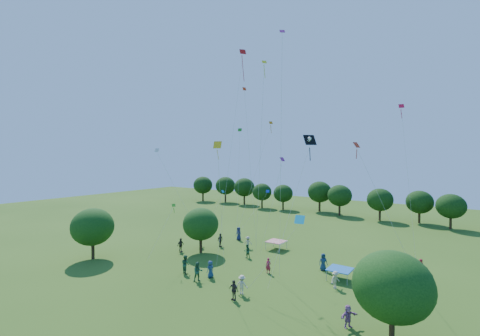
% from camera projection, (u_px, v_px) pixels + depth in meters
% --- Properties ---
extents(near_tree_west, '(4.84, 4.84, 5.98)m').
position_uv_depth(near_tree_west, '(93.00, 227.00, 37.67)').
color(near_tree_west, '#422B19').
rests_on(near_tree_west, ground).
extents(near_tree_north, '(4.47, 4.47, 5.64)m').
position_uv_depth(near_tree_north, '(201.00, 224.00, 40.07)').
color(near_tree_north, '#422B19').
rests_on(near_tree_north, ground).
extents(near_tree_east, '(4.96, 4.96, 6.02)m').
position_uv_depth(near_tree_east, '(393.00, 286.00, 20.40)').
color(near_tree_east, '#422B19').
rests_on(near_tree_east, ground).
extents(treeline, '(88.01, 8.77, 6.77)m').
position_uv_depth(treeline, '(350.00, 196.00, 64.84)').
color(treeline, '#422B19').
rests_on(treeline, ground).
extents(tent_red_stripe, '(2.20, 2.20, 1.10)m').
position_uv_depth(tent_red_stripe, '(276.00, 241.00, 41.60)').
color(tent_red_stripe, red).
rests_on(tent_red_stripe, ground).
extents(tent_blue, '(2.20, 2.20, 1.10)m').
position_uv_depth(tent_blue, '(340.00, 269.00, 31.31)').
color(tent_blue, '#1B5FB1').
rests_on(tent_blue, ground).
extents(crowd_person_0, '(1.00, 0.93, 1.81)m').
position_uv_depth(crowd_person_0, '(323.00, 262.00, 33.90)').
color(crowd_person_0, navy).
rests_on(crowd_person_0, ground).
extents(crowd_person_1, '(0.65, 0.79, 1.81)m').
position_uv_depth(crowd_person_1, '(418.00, 286.00, 27.60)').
color(crowd_person_1, maroon).
rests_on(crowd_person_1, ground).
extents(crowd_person_2, '(0.97, 1.04, 1.89)m').
position_uv_depth(crowd_person_2, '(198.00, 272.00, 30.92)').
color(crowd_person_2, '#265A3B').
rests_on(crowd_person_2, ground).
extents(crowd_person_3, '(1.18, 0.68, 1.69)m').
position_uv_depth(crowd_person_3, '(242.00, 285.00, 28.01)').
color(crowd_person_3, beige).
rests_on(crowd_person_3, ground).
extents(crowd_person_4, '(0.53, 1.08, 1.80)m').
position_uv_depth(crowd_person_4, '(220.00, 240.00, 42.86)').
color(crowd_person_4, '#3A342E').
rests_on(crowd_person_4, ground).
extents(crowd_person_5, '(1.23, 1.55, 1.60)m').
position_uv_depth(crowd_person_5, '(348.00, 316.00, 22.57)').
color(crowd_person_5, '#955B9C').
rests_on(crowd_person_5, ground).
extents(crowd_person_6, '(0.60, 0.90, 1.67)m').
position_uv_depth(crowd_person_6, '(210.00, 269.00, 31.91)').
color(crowd_person_6, navy).
rests_on(crowd_person_6, ground).
extents(crowd_person_7, '(0.80, 0.75, 1.82)m').
position_uv_depth(crowd_person_7, '(420.00, 268.00, 32.13)').
color(crowd_person_7, maroon).
rests_on(crowd_person_7, ground).
extents(crowd_person_8, '(1.05, 0.77, 1.89)m').
position_uv_depth(crowd_person_8, '(185.00, 264.00, 33.07)').
color(crowd_person_8, '#245538').
rests_on(crowd_person_8, ground).
extents(crowd_person_9, '(0.82, 1.13, 1.58)m').
position_uv_depth(crowd_person_9, '(335.00, 280.00, 29.26)').
color(crowd_person_9, beige).
rests_on(crowd_person_9, ground).
extents(crowd_person_10, '(1.04, 0.57, 1.68)m').
position_uv_depth(crowd_person_10, '(234.00, 290.00, 26.92)').
color(crowd_person_10, '#3E3432').
rests_on(crowd_person_10, ground).
extents(crowd_person_11, '(1.35, 1.69, 1.75)m').
position_uv_depth(crowd_person_11, '(201.00, 241.00, 42.55)').
color(crowd_person_11, '#AA6397').
rests_on(crowd_person_11, ground).
extents(crowd_person_12, '(0.97, 0.59, 1.88)m').
position_uv_depth(crowd_person_12, '(239.00, 234.00, 46.31)').
color(crowd_person_12, navy).
rests_on(crowd_person_12, ground).
extents(crowd_person_13, '(0.63, 0.45, 1.58)m').
position_uv_depth(crowd_person_13, '(268.00, 266.00, 33.07)').
color(crowd_person_13, '#A01D3D').
rests_on(crowd_person_13, ground).
extents(crowd_person_14, '(0.76, 0.91, 1.62)m').
position_uv_depth(crowd_person_14, '(247.00, 251.00, 38.18)').
color(crowd_person_14, '#245434').
rests_on(crowd_person_14, ground).
extents(crowd_person_15, '(1.14, 0.80, 1.59)m').
position_uv_depth(crowd_person_15, '(248.00, 242.00, 42.06)').
color(crowd_person_15, '#BEAB98').
rests_on(crowd_person_15, ground).
extents(crowd_person_16, '(0.49, 1.04, 1.76)m').
position_uv_depth(crowd_person_16, '(181.00, 245.00, 40.47)').
color(crowd_person_16, '#3D3631').
rests_on(crowd_person_16, ground).
extents(pirate_kite, '(2.13, 5.39, 12.72)m').
position_uv_depth(pirate_kite, '(309.00, 143.00, 28.59)').
color(pirate_kite, black).
extents(red_high_kite, '(2.37, 7.92, 23.64)m').
position_uv_depth(red_high_kite, '(239.00, 86.00, 37.21)').
color(red_high_kite, red).
extents(small_kite_0, '(5.14, 2.24, 12.07)m').
position_uv_depth(small_kite_0, '(366.00, 167.00, 28.80)').
color(small_kite_0, red).
extents(small_kite_1, '(2.08, 0.50, 19.23)m').
position_uv_depth(small_kite_1, '(248.00, 136.00, 38.86)').
color(small_kite_1, '#FC350D').
extents(small_kite_2, '(1.84, 1.15, 20.95)m').
position_uv_depth(small_kite_2, '(262.00, 114.00, 34.42)').
color(small_kite_2, '#C3C111').
extents(small_kite_3, '(3.07, 4.94, 15.08)m').
position_uv_depth(small_kite_3, '(239.00, 151.00, 47.55)').
color(small_kite_3, '#207E16').
extents(small_kite_4, '(3.39, 3.26, 6.16)m').
position_uv_depth(small_kite_4, '(262.00, 200.00, 44.20)').
color(small_kite_4, '#1335C5').
extents(small_kite_5, '(2.55, 1.03, 10.70)m').
position_uv_depth(small_kite_5, '(278.00, 177.00, 35.14)').
color(small_kite_5, '#8F1770').
extents(small_kite_6, '(3.55, 4.70, 11.77)m').
position_uv_depth(small_kite_6, '(167.00, 171.00, 39.35)').
color(small_kite_6, silver).
extents(small_kite_7, '(4.91, 0.57, 6.45)m').
position_uv_depth(small_kite_7, '(294.00, 227.00, 23.64)').
color(small_kite_7, '#0D9DC5').
extents(small_kite_8, '(2.54, 4.55, 16.72)m').
position_uv_depth(small_kite_8, '(404.00, 137.00, 35.29)').
color(small_kite_8, red).
extents(small_kite_9, '(3.04, 4.94, 15.79)m').
position_uv_depth(small_kite_9, '(263.00, 148.00, 45.14)').
color(small_kite_9, orange).
extents(small_kite_10, '(1.42, 2.59, 12.10)m').
position_uv_depth(small_kite_10, '(218.00, 163.00, 28.32)').
color(small_kite_10, yellow).
extents(small_kite_11, '(0.45, 3.93, 5.53)m').
position_uv_depth(small_kite_11, '(169.00, 216.00, 34.94)').
color(small_kite_11, green).
extents(small_kite_12, '(3.09, 0.77, 6.60)m').
position_uv_depth(small_kite_12, '(218.00, 204.00, 39.88)').
color(small_kite_12, '#1276B7').
extents(small_kite_13, '(1.51, 2.33, 20.90)m').
position_uv_depth(small_kite_13, '(281.00, 119.00, 26.51)').
color(small_kite_13, '#821571').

